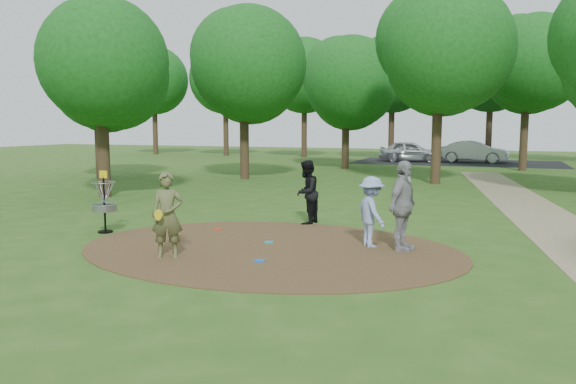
% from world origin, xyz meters
% --- Properties ---
extents(ground, '(100.00, 100.00, 0.00)m').
position_xyz_m(ground, '(0.00, 0.00, 0.00)').
color(ground, '#2D5119').
rests_on(ground, ground).
extents(dirt_clearing, '(8.40, 8.40, 0.02)m').
position_xyz_m(dirt_clearing, '(0.00, 0.00, 0.01)').
color(dirt_clearing, '#47301C').
rests_on(dirt_clearing, ground).
extents(parking_lot, '(14.00, 8.00, 0.01)m').
position_xyz_m(parking_lot, '(2.00, 30.00, 0.00)').
color(parking_lot, black).
rests_on(parking_lot, ground).
extents(player_observer_with_disc, '(0.74, 0.63, 1.73)m').
position_xyz_m(player_observer_with_disc, '(-1.60, -1.43, 0.86)').
color(player_observer_with_disc, brown).
rests_on(player_observer_with_disc, ground).
extents(player_throwing_with_disc, '(1.20, 1.15, 1.55)m').
position_xyz_m(player_throwing_with_disc, '(2.03, 0.96, 0.78)').
color(player_throwing_with_disc, '#8BA2D0').
rests_on(player_throwing_with_disc, ground).
extents(player_walking_with_disc, '(0.70, 0.87, 1.72)m').
position_xyz_m(player_walking_with_disc, '(-0.20, 3.17, 0.86)').
color(player_walking_with_disc, black).
rests_on(player_walking_with_disc, ground).
extents(player_waiting_with_disc, '(0.74, 1.21, 1.92)m').
position_xyz_m(player_waiting_with_disc, '(2.72, 0.79, 0.96)').
color(player_waiting_with_disc, gray).
rests_on(player_waiting_with_disc, ground).
extents(disc_ground_cyan, '(0.22, 0.22, 0.02)m').
position_xyz_m(disc_ground_cyan, '(-0.21, 0.52, 0.03)').
color(disc_ground_cyan, '#1792B9').
rests_on(disc_ground_cyan, dirt_clearing).
extents(disc_ground_blue, '(0.22, 0.22, 0.02)m').
position_xyz_m(disc_ground_blue, '(0.27, -1.15, 0.03)').
color(disc_ground_blue, blue).
rests_on(disc_ground_blue, dirt_clearing).
extents(disc_ground_red, '(0.22, 0.22, 0.02)m').
position_xyz_m(disc_ground_red, '(-2.01, 1.53, 0.03)').
color(disc_ground_red, red).
rests_on(disc_ground_red, dirt_clearing).
extents(car_left, '(4.54, 2.29, 1.49)m').
position_xyz_m(car_left, '(-1.20, 29.60, 0.74)').
color(car_left, '#B7B9BF').
rests_on(car_left, ground).
extents(car_right, '(4.72, 1.98, 1.52)m').
position_xyz_m(car_right, '(3.09, 30.26, 0.76)').
color(car_right, '#AFB0B7').
rests_on(car_right, ground).
extents(disc_golf_basket, '(0.63, 0.63, 1.54)m').
position_xyz_m(disc_golf_basket, '(-4.50, 0.30, 0.87)').
color(disc_golf_basket, black).
rests_on(disc_golf_basket, ground).
extents(tree_ring, '(37.13, 45.25, 8.60)m').
position_xyz_m(tree_ring, '(2.49, 9.84, 5.12)').
color(tree_ring, '#332316').
rests_on(tree_ring, ground).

